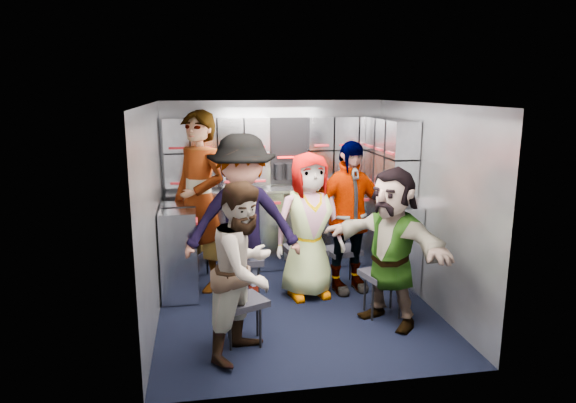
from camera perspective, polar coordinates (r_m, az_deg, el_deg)
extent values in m
plane|color=black|center=(5.50, 0.84, -11.63)|extent=(3.00, 3.00, 0.00)
cube|color=gray|center=(6.61, -1.55, 2.03)|extent=(2.80, 0.04, 2.10)
cube|color=gray|center=(5.09, -14.79, -1.51)|extent=(0.04, 3.00, 2.10)
cube|color=gray|center=(5.59, 15.13, -0.32)|extent=(0.04, 3.00, 2.10)
cube|color=silver|center=(5.02, 0.92, 10.82)|extent=(2.80, 3.00, 0.02)
cube|color=#A5AAB5|center=(6.53, -1.25, -3.09)|extent=(2.68, 0.38, 0.99)
cube|color=#A5AAB5|center=(5.77, -11.95, -5.48)|extent=(0.38, 0.76, 0.99)
cube|color=silver|center=(6.41, -1.27, 1.39)|extent=(2.68, 0.42, 0.03)
cube|color=#A5AAB5|center=(6.40, -1.37, 5.68)|extent=(2.68, 0.28, 0.82)
cube|color=#A5AAB5|center=(6.09, 11.32, 5.10)|extent=(0.28, 1.00, 0.82)
cube|color=#A5AAB5|center=(6.20, 11.27, -4.14)|extent=(0.28, 1.20, 1.00)
cube|color=maroon|center=(6.24, -0.99, -0.17)|extent=(2.60, 0.02, 0.03)
cube|color=black|center=(4.64, -4.94, -11.04)|extent=(0.46, 0.45, 0.06)
cylinder|color=black|center=(4.62, -6.44, -14.03)|extent=(0.02, 0.02, 0.38)
cylinder|color=black|center=(4.64, -3.09, -13.85)|extent=(0.02, 0.02, 0.38)
cylinder|color=black|center=(4.82, -6.61, -12.84)|extent=(0.02, 0.02, 0.38)
cylinder|color=black|center=(4.84, -3.42, -12.68)|extent=(0.02, 0.02, 0.38)
cube|color=black|center=(5.51, -5.13, -6.38)|extent=(0.43, 0.41, 0.07)
cylinder|color=black|center=(5.46, -6.61, -9.33)|extent=(0.03, 0.03, 0.45)
cylinder|color=black|center=(5.49, -3.32, -9.17)|extent=(0.03, 0.03, 0.45)
cylinder|color=black|center=(5.71, -6.77, -8.35)|extent=(0.03, 0.03, 0.45)
cylinder|color=black|center=(5.74, -3.63, -8.20)|extent=(0.03, 0.03, 0.45)
cube|color=black|center=(5.80, 1.92, -5.41)|extent=(0.48, 0.46, 0.07)
cylinder|color=black|center=(5.73, 0.64, -8.21)|extent=(0.03, 0.03, 0.44)
cylinder|color=black|center=(5.79, 3.68, -8.01)|extent=(0.03, 0.03, 0.44)
cylinder|color=black|center=(5.98, 0.17, -7.33)|extent=(0.03, 0.03, 0.44)
cylinder|color=black|center=(6.03, 3.09, -7.15)|extent=(0.03, 0.03, 0.44)
cube|color=black|center=(5.99, 6.05, -5.47)|extent=(0.43, 0.41, 0.06)
cylinder|color=black|center=(5.92, 5.04, -7.86)|extent=(0.02, 0.02, 0.39)
cylinder|color=black|center=(5.99, 7.57, -7.67)|extent=(0.02, 0.02, 0.39)
cylinder|color=black|center=(6.13, 4.48, -7.12)|extent=(0.02, 0.02, 0.39)
cylinder|color=black|center=(6.20, 6.93, -6.95)|extent=(0.02, 0.02, 0.39)
cube|color=black|center=(5.26, 10.51, -7.99)|extent=(0.46, 0.45, 0.06)
cylinder|color=black|center=(5.19, 9.39, -10.88)|extent=(0.02, 0.02, 0.40)
cylinder|color=black|center=(5.29, 12.34, -10.56)|extent=(0.02, 0.02, 0.40)
cylinder|color=black|center=(5.40, 8.53, -9.89)|extent=(0.02, 0.02, 0.40)
cylinder|color=black|center=(5.49, 11.38, -9.62)|extent=(0.02, 0.02, 0.40)
imported|color=black|center=(5.81, -9.77, 0.01)|extent=(0.85, 0.87, 2.02)
imported|color=black|center=(4.34, -4.82, -7.60)|extent=(0.90, 0.93, 1.51)
imported|color=black|center=(5.22, -5.06, -2.45)|extent=(1.21, 0.75, 1.81)
imported|color=black|center=(5.54, 2.32, -2.71)|extent=(0.84, 0.60, 1.59)
imported|color=black|center=(5.70, 6.65, -1.78)|extent=(1.06, 0.62, 1.70)
imported|color=black|center=(4.99, 11.38, -4.97)|extent=(1.16, 1.44, 1.54)
cylinder|color=white|center=(6.27, -6.53, 2.46)|extent=(0.07, 0.07, 0.27)
cylinder|color=white|center=(6.28, -7.09, 2.24)|extent=(0.07, 0.07, 0.22)
cylinder|color=white|center=(6.38, 1.00, 2.71)|extent=(0.06, 0.06, 0.27)
cylinder|color=beige|center=(6.27, -10.79, 1.54)|extent=(0.07, 0.07, 0.10)
cylinder|color=beige|center=(6.41, 2.41, 2.02)|extent=(0.08, 0.08, 0.11)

